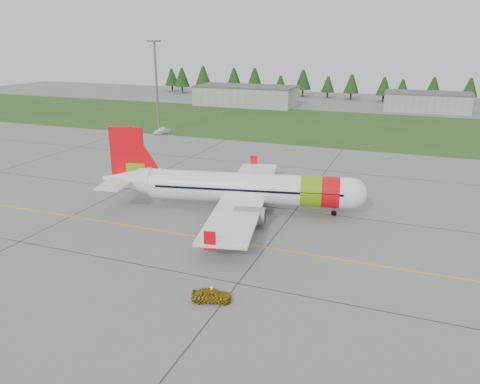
% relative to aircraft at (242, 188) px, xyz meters
% --- Properties ---
extents(ground, '(320.00, 320.00, 0.00)m').
position_rel_aircraft_xyz_m(ground, '(-3.73, -17.61, -2.94)').
color(ground, gray).
rests_on(ground, ground).
extents(aircraft, '(33.30, 31.17, 10.18)m').
position_rel_aircraft_xyz_m(aircraft, '(0.00, 0.00, 0.00)').
color(aircraft, white).
rests_on(aircraft, ground).
extents(follow_me_car, '(1.47, 1.60, 3.29)m').
position_rel_aircraft_xyz_m(follow_me_car, '(5.33, -21.11, -1.29)').
color(follow_me_car, '#E7B60C').
rests_on(follow_me_car, ground).
extents(service_van, '(1.74, 1.69, 4.07)m').
position_rel_aircraft_xyz_m(service_van, '(-34.87, 40.43, -0.90)').
color(service_van, silver).
rests_on(service_van, ground).
extents(grass_strip, '(320.00, 50.00, 0.03)m').
position_rel_aircraft_xyz_m(grass_strip, '(-3.73, 64.39, -2.92)').
color(grass_strip, '#30561E').
rests_on(grass_strip, ground).
extents(taxi_guideline, '(120.00, 0.25, 0.02)m').
position_rel_aircraft_xyz_m(taxi_guideline, '(-3.73, -9.61, -2.92)').
color(taxi_guideline, gold).
rests_on(taxi_guideline, ground).
extents(hangar_west, '(32.00, 14.00, 6.00)m').
position_rel_aircraft_xyz_m(hangar_west, '(-33.73, 92.39, 0.06)').
color(hangar_west, '#A8A8A3').
rests_on(hangar_west, ground).
extents(hangar_east, '(24.00, 12.00, 5.20)m').
position_rel_aircraft_xyz_m(hangar_east, '(21.27, 100.39, -0.34)').
color(hangar_east, '#A8A8A3').
rests_on(hangar_east, ground).
extents(floodlight_mast, '(0.50, 0.50, 20.00)m').
position_rel_aircraft_xyz_m(floodlight_mast, '(-35.73, 40.39, 7.06)').
color(floodlight_mast, slate).
rests_on(floodlight_mast, ground).
extents(treeline, '(160.00, 8.00, 10.00)m').
position_rel_aircraft_xyz_m(treeline, '(-3.73, 120.39, 2.06)').
color(treeline, '#1C3F14').
rests_on(treeline, ground).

